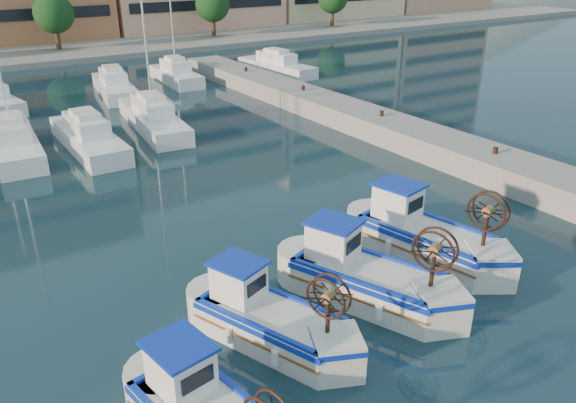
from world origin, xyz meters
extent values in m
plane|color=#1A3345|center=(0.00, 0.00, 0.00)|extent=(300.00, 300.00, 0.00)
cube|color=gray|center=(13.00, 8.00, 0.60)|extent=(3.00, 60.00, 1.20)
cylinder|color=#3F2B19|center=(4.00, 53.50, 1.50)|extent=(0.50, 0.50, 3.00)
sphere|color=#18441B|center=(4.00, 53.50, 4.20)|extent=(4.00, 4.00, 4.00)
cylinder|color=#3F2B19|center=(22.00, 53.50, 1.50)|extent=(0.50, 0.50, 3.00)
sphere|color=#18441B|center=(22.00, 53.50, 4.20)|extent=(4.00, 4.00, 4.00)
cylinder|color=#3F2B19|center=(40.00, 53.50, 1.50)|extent=(0.50, 0.50, 3.00)
cube|color=white|center=(-5.68, 22.47, 0.50)|extent=(2.79, 8.60, 1.00)
cube|color=white|center=(-2.12, 21.08, 0.50)|extent=(2.20, 8.44, 1.00)
cube|color=white|center=(2.31, 22.84, 0.50)|extent=(3.23, 9.52, 1.00)
cylinder|color=silver|center=(2.31, 22.84, 6.00)|extent=(0.12, 0.12, 11.00)
cube|color=white|center=(3.17, 32.97, 0.50)|extent=(3.42, 8.43, 1.00)
cube|color=white|center=(8.78, 34.31, 0.50)|extent=(2.54, 7.20, 1.00)
cylinder|color=silver|center=(8.78, 34.31, 6.00)|extent=(0.12, 0.12, 11.00)
cube|color=white|center=(17.81, 32.96, 0.50)|extent=(3.22, 8.81, 1.00)
cube|color=white|center=(-5.92, -0.14, 1.61)|extent=(1.30, 1.47, 1.11)
cube|color=#0C2BA7|center=(-5.92, -0.14, 2.22)|extent=(1.48, 1.65, 0.08)
cube|color=silver|center=(-2.65, 1.23, 0.52)|extent=(3.13, 4.50, 1.03)
cube|color=#0C2BA7|center=(-2.65, 1.23, 0.91)|extent=(3.22, 4.63, 0.16)
cube|color=#1642AF|center=(-2.65, 1.23, 0.85)|extent=(2.61, 3.97, 0.06)
cube|color=white|center=(-3.07, 2.33, 1.58)|extent=(1.47, 1.58, 1.08)
cube|color=#0C2BA7|center=(-3.07, 2.33, 2.17)|extent=(1.66, 1.77, 0.08)
cylinder|color=#331E14|center=(-2.03, -0.43, 1.61)|extent=(0.12, 0.12, 1.14)
cylinder|color=brown|center=(-2.03, -0.43, 2.22)|extent=(0.39, 0.37, 0.28)
torus|color=#331E14|center=(-2.16, -0.48, 2.22)|extent=(0.47, 1.10, 1.15)
torus|color=#331E14|center=(-1.89, -0.38, 2.22)|extent=(0.47, 1.10, 1.15)
cube|color=silver|center=(0.93, 1.31, 0.57)|extent=(3.52, 4.97, 1.14)
cube|color=#0C2BA7|center=(0.93, 1.31, 1.00)|extent=(3.63, 5.12, 0.17)
cube|color=#1642AF|center=(0.93, 1.31, 0.94)|extent=(2.95, 4.38, 0.07)
cube|color=white|center=(0.44, 2.52, 1.74)|extent=(1.64, 1.76, 1.20)
cube|color=#0C2BA7|center=(0.44, 2.52, 2.39)|extent=(1.85, 1.97, 0.09)
cylinder|color=#331E14|center=(1.66, -0.50, 1.77)|extent=(0.13, 0.13, 1.26)
cylinder|color=brown|center=(1.66, -0.50, 2.45)|extent=(0.44, 0.41, 0.30)
torus|color=#331E14|center=(1.51, -0.56, 2.45)|extent=(0.55, 1.21, 1.27)
torus|color=#331E14|center=(1.82, -0.44, 2.45)|extent=(0.55, 1.21, 1.27)
cube|color=silver|center=(4.43, 2.18, 0.59)|extent=(2.96, 5.01, 1.17)
cube|color=#0C2BA7|center=(4.43, 2.18, 1.03)|extent=(3.04, 5.16, 0.18)
cube|color=#1642AF|center=(4.43, 2.18, 0.96)|extent=(2.42, 4.46, 0.07)
cube|color=white|center=(4.15, 3.49, 1.79)|extent=(1.51, 1.68, 1.23)
cube|color=#0C2BA7|center=(4.15, 3.49, 2.46)|extent=(1.71, 1.88, 0.09)
cylinder|color=#331E14|center=(4.85, 0.22, 1.82)|extent=(0.13, 0.13, 1.30)
cylinder|color=brown|center=(4.85, 0.22, 2.52)|extent=(0.42, 0.38, 0.31)
torus|color=#331E14|center=(4.69, 0.18, 2.52)|extent=(0.35, 1.29, 1.31)
torus|color=#331E14|center=(5.02, 0.25, 2.52)|extent=(0.35, 1.29, 1.31)
camera|label=1|loc=(-9.41, -9.67, 10.11)|focal=35.00mm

